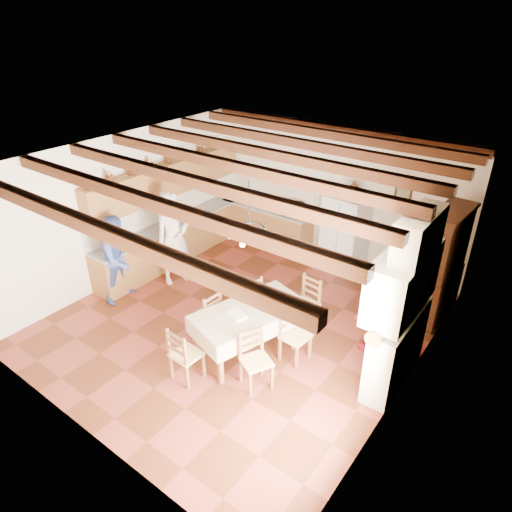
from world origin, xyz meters
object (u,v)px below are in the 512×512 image
Objects in this scene: chair_right_far at (296,335)px; dining_table at (250,314)px; chair_end_near at (186,353)px; person_woman_blue at (120,258)px; hutch at (441,266)px; chair_right_near at (256,360)px; chair_left_far at (248,298)px; person_woman_red at (378,310)px; microwave at (292,208)px; chair_left_near at (206,314)px; chair_end_far at (305,303)px; refrigerator at (345,233)px; person_man at (174,238)px.

dining_table is at bearing 113.50° from chair_right_far.
person_woman_blue is (-2.61, 0.90, 0.39)m from chair_end_near.
hutch reaches higher than chair_right_near.
chair_left_far is at bearing 69.16° from chair_right_near.
person_woman_red reaches higher than chair_right_near.
chair_left_far and chair_end_near have the same top height.
chair_right_far is 1.95× the size of microwave.
dining_table is at bearing -85.50° from microwave.
hutch is at bearing 138.87° from chair_left_near.
chair_left_near is at bearing 110.48° from chair_right_far.
chair_end_far is at bearing 33.65° from chair_right_near.
chair_end_far is 0.59× the size of person_woman_red.
chair_left_near is 3.80m from microwave.
chair_right_far is 1.00× the size of chair_end_near.
chair_end_far is at bearing -74.11° from refrigerator.
dining_table is 2.75m from person_man.
chair_end_far is at bearing -60.47° from person_woman_red.
person_woman_blue is 4.86m from person_woman_red.
chair_end_near is 1.00× the size of chair_end_far.
refrigerator is 2.41m from chair_end_far.
chair_end_far is 1.33m from person_woman_red.
chair_right_far is at bearing -60.38° from chair_end_far.
chair_left_near reaches higher than dining_table.
chair_left_far is 1.00× the size of chair_right_near.
chair_left_far is at bearing -136.33° from hutch.
dining_table is 0.87m from chair_right_near.
chair_left_near is at bearing -96.35° from refrigerator.
refrigerator reaches higher than chair_end_near.
hutch is at bearing 149.46° from chair_left_far.
chair_end_near is at bearing -88.73° from refrigerator.
dining_table is 1.20m from chair_end_far.
refrigerator reaches higher than dining_table.
person_woman_blue is (-5.10, -3.03, -0.20)m from hutch.
dining_table is 0.85m from chair_left_near.
microwave is (1.13, 2.66, 0.05)m from person_man.
person_woman_blue is at bearing -16.25° from chair_end_near.
person_woman_red is at bearing 36.53° from dining_table.
chair_right_far is 0.93m from chair_end_far.
person_man is at bearing 84.13° from chair_right_far.
chair_right_far is at bearing -81.73° from person_man.
person_man is 4.02× the size of microwave.
chair_left_near is 2.86m from person_woman_red.
chair_end_near is at bearing -112.80° from person_man.
dining_table is 2.11× the size of chair_end_near.
chair_right_far is (0.73, 0.25, -0.24)m from dining_table.
microwave reaches higher than chair_end_near.
microwave is at bearing -101.96° from person_woman_red.
chair_end_far is 3.63m from person_woman_blue.
chair_left_near is 1.00× the size of chair_right_far.
chair_left_far is at bearing -81.50° from chair_end_near.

